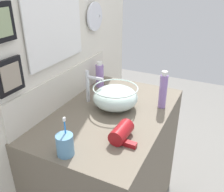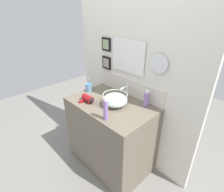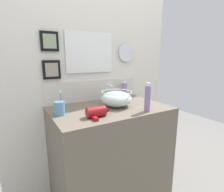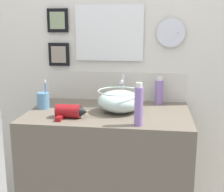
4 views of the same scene
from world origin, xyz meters
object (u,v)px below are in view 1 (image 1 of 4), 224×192
hair_drier (123,131)px  lotion_bottle (100,75)px  spray_bottle (163,91)px  faucet (90,84)px  glass_bowl_sink (116,97)px  toothbrush_cup (65,145)px

hair_drier → lotion_bottle: bearing=38.6°
hair_drier → spray_bottle: (0.40, -0.09, 0.07)m
lotion_bottle → spray_bottle: bearing=-102.8°
hair_drier → spray_bottle: size_ratio=0.79×
hair_drier → faucet: bearing=52.4°
glass_bowl_sink → lotion_bottle: lotion_bottle is taller
glass_bowl_sink → hair_drier: (-0.27, -0.17, -0.03)m
hair_drier → lotion_bottle: 0.66m
toothbrush_cup → lotion_bottle: lotion_bottle is taller
faucet → lotion_bottle: faucet is taller
toothbrush_cup → lotion_bottle: size_ratio=0.99×
hair_drier → toothbrush_cup: size_ratio=1.00×
faucet → hair_drier: (-0.27, -0.35, -0.08)m
glass_bowl_sink → lotion_bottle: 0.34m
hair_drier → spray_bottle: 0.42m
faucet → hair_drier: size_ratio=1.13×
lotion_bottle → spray_bottle: size_ratio=0.80×
hair_drier → lotion_bottle: lotion_bottle is taller
hair_drier → lotion_bottle: (0.51, 0.41, 0.05)m
spray_bottle → hair_drier: bearing=167.8°
faucet → spray_bottle: size_ratio=0.90×
glass_bowl_sink → toothbrush_cup: (-0.50, 0.02, -0.02)m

